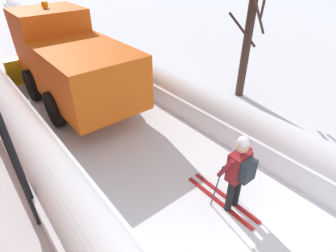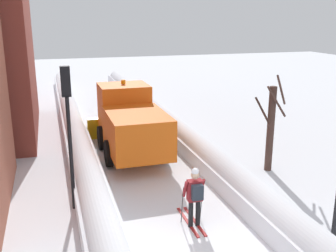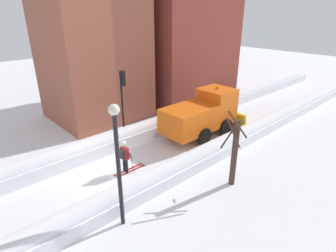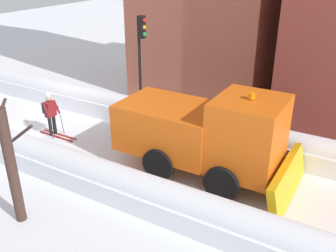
% 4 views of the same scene
% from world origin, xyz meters
% --- Properties ---
extents(ground_plane, '(80.00, 80.00, 0.00)m').
position_xyz_m(ground_plane, '(0.00, 10.00, 0.00)').
color(ground_plane, white).
extents(snowbank_right, '(1.10, 36.00, 1.07)m').
position_xyz_m(snowbank_right, '(2.40, 10.00, 0.47)').
color(snowbank_right, white).
rests_on(snowbank_right, ground).
extents(plow_truck, '(3.20, 5.98, 3.12)m').
position_xyz_m(plow_truck, '(-0.20, 7.56, 1.48)').
color(plow_truck, orange).
rests_on(plow_truck, ground).
extents(skier, '(0.62, 1.80, 1.81)m').
position_xyz_m(skier, '(0.30, 0.96, 1.00)').
color(skier, black).
rests_on(skier, ground).
extents(bare_tree_near, '(1.02, 1.17, 3.88)m').
position_xyz_m(bare_tree_near, '(4.62, 4.19, 1.79)').
color(bare_tree_near, '#422C25').
rests_on(bare_tree_near, ground).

